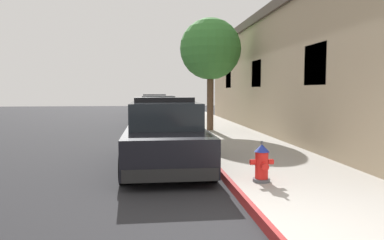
{
  "coord_description": "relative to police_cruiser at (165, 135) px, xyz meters",
  "views": [
    {
      "loc": [
        -1.54,
        -3.67,
        1.85
      ],
      "look_at": [
        -0.33,
        6.66,
        1.0
      ],
      "focal_mm": 33.93,
      "sensor_mm": 36.0,
      "label": 1
    }
  ],
  "objects": [
    {
      "name": "sidewalk_pavement",
      "position": [
        2.6,
        4.8,
        -0.66
      ],
      "size": [
        2.85,
        60.0,
        0.16
      ],
      "primitive_type": "cube",
      "color": "#9E9991",
      "rests_on": "ground"
    },
    {
      "name": "parked_car_silver_ahead",
      "position": [
        0.08,
        10.38,
        -0.0
      ],
      "size": [
        1.94,
        4.84,
        1.56
      ],
      "color": "black",
      "rests_on": "ground"
    },
    {
      "name": "parked_car_dark_far",
      "position": [
        -0.02,
        18.53,
        -0.0
      ],
      "size": [
        1.94,
        4.84,
        1.56
      ],
      "color": "maroon",
      "rests_on": "ground"
    },
    {
      "name": "ground_plane",
      "position": [
        -3.4,
        4.8,
        -0.84
      ],
      "size": [
        28.41,
        60.0,
        0.2
      ],
      "primitive_type": "cube",
      "color": "#232326"
    },
    {
      "name": "police_cruiser",
      "position": [
        0.0,
        0.0,
        0.0
      ],
      "size": [
        1.94,
        4.84,
        1.68
      ],
      "color": "black",
      "rests_on": "ground"
    },
    {
      "name": "street_tree",
      "position": [
        2.18,
        6.31,
        2.82
      ],
      "size": [
        2.56,
        2.56,
        4.7
      ],
      "color": "brown",
      "rests_on": "sidewalk_pavement"
    },
    {
      "name": "fire_hydrant",
      "position": [
        1.68,
        -2.47,
        -0.23
      ],
      "size": [
        0.44,
        0.4,
        0.76
      ],
      "color": "#4C4C51",
      "rests_on": "sidewalk_pavement"
    },
    {
      "name": "curb_painted_edge",
      "position": [
        1.14,
        4.8,
        -0.66
      ],
      "size": [
        0.08,
        60.0,
        0.16
      ],
      "primitive_type": "cube",
      "color": "maroon",
      "rests_on": "ground"
    },
    {
      "name": "storefront_building",
      "position": [
        6.7,
        5.83,
        1.76
      ],
      "size": [
        5.59,
        19.45,
        4.99
      ],
      "color": "tan",
      "rests_on": "ground"
    }
  ]
}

